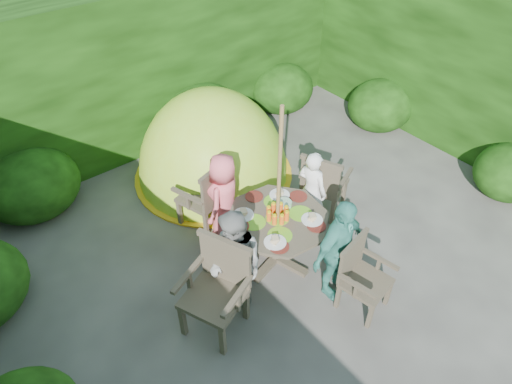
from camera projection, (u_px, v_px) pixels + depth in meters
ground at (313, 274)px, 5.59m from camera, size 60.00×60.00×0.00m
hedge_enclosure at (246, 141)px, 5.57m from camera, size 9.00×9.00×2.50m
patio_table at (277, 225)px, 5.38m from camera, size 1.53×1.53×0.86m
parasol_pole at (278, 193)px, 5.06m from camera, size 0.05×0.05×2.20m
garden_chair_right at (323, 184)px, 6.11m from camera, size 0.70×0.73×0.97m
garden_chair_left at (218, 287)px, 4.73m from camera, size 0.77×0.81×1.06m
garden_chair_back at (207, 195)px, 5.92m from camera, size 0.72×0.67×0.99m
garden_chair_front at (361, 275)px, 4.98m from camera, size 0.60×0.56×0.88m
child_right at (312, 191)px, 5.88m from camera, size 0.35×0.47×1.18m
child_left at (235, 263)px, 4.84m from camera, size 0.58×0.71×1.34m
child_back at (224, 198)px, 5.72m from camera, size 0.73×0.65×1.25m
child_front at (338, 250)px, 4.97m from camera, size 0.82×0.41×1.36m
dome_tent at (215, 174)px, 7.09m from camera, size 2.62×2.62×2.77m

